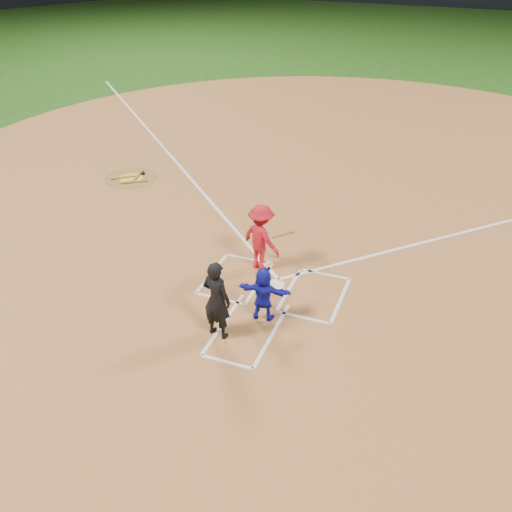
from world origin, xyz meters
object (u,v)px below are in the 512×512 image
(on_deck_circle, at_px, (131,178))
(batter_at_plate, at_px, (261,238))
(catcher, at_px, (263,294))
(umpire, at_px, (217,300))
(home_plate, at_px, (274,286))

(on_deck_circle, height_order, batter_at_plate, batter_at_plate)
(catcher, height_order, umpire, umpire)
(home_plate, bearing_deg, catcher, 98.17)
(home_plate, distance_m, umpire, 2.30)
(catcher, relative_size, umpire, 0.71)
(home_plate, xyz_separation_m, umpire, (-0.51, -2.07, 0.86))
(on_deck_circle, distance_m, umpire, 8.73)
(home_plate, xyz_separation_m, batter_at_plate, (-0.56, 0.63, 0.84))
(catcher, bearing_deg, umpire, 46.31)
(on_deck_circle, height_order, catcher, catcher)
(on_deck_circle, bearing_deg, catcher, -39.52)
(on_deck_circle, height_order, umpire, umpire)
(batter_at_plate, bearing_deg, umpire, -88.90)
(catcher, bearing_deg, home_plate, -87.06)
(on_deck_circle, relative_size, catcher, 1.38)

